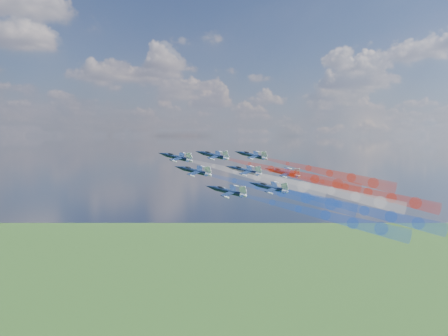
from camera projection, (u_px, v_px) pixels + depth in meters
jet_lead at (177, 157)px, 146.50m from camera, size 14.46×14.75×7.34m
trail_lead at (257, 176)px, 140.84m from camera, size 29.96×31.90×12.88m
jet_inner_left at (194, 171)px, 136.87m from camera, size 14.46×14.75×7.34m
trail_inner_left at (282, 192)px, 131.21m from camera, size 29.96×31.90×12.88m
jet_inner_right at (213, 155)px, 151.24m from camera, size 14.46×14.75×7.34m
trail_inner_right at (293, 174)px, 145.58m from camera, size 29.96×31.90×12.88m
jet_outer_left at (228, 191)px, 124.81m from camera, size 14.46×14.75×7.34m
trail_outer_left at (325, 216)px, 119.15m from camera, size 29.96×31.90×12.88m
jet_center_third at (245, 171)px, 141.63m from camera, size 14.46×14.75×7.34m
trail_center_third at (331, 191)px, 135.97m from camera, size 29.96×31.90×12.88m
jet_outer_right at (252, 155)px, 157.48m from camera, size 14.46×14.75×7.34m
trail_outer_right at (330, 173)px, 151.82m from camera, size 29.96×31.90×12.88m
jet_rear_left at (270, 188)px, 131.40m from camera, size 14.46×14.75×7.34m
trail_rear_left at (364, 210)px, 125.74m from camera, size 29.96×31.90×12.88m
jet_rear_right at (284, 173)px, 147.93m from camera, size 14.46×14.75×7.34m
trail_rear_right at (368, 192)px, 142.27m from camera, size 29.96×31.90×12.88m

